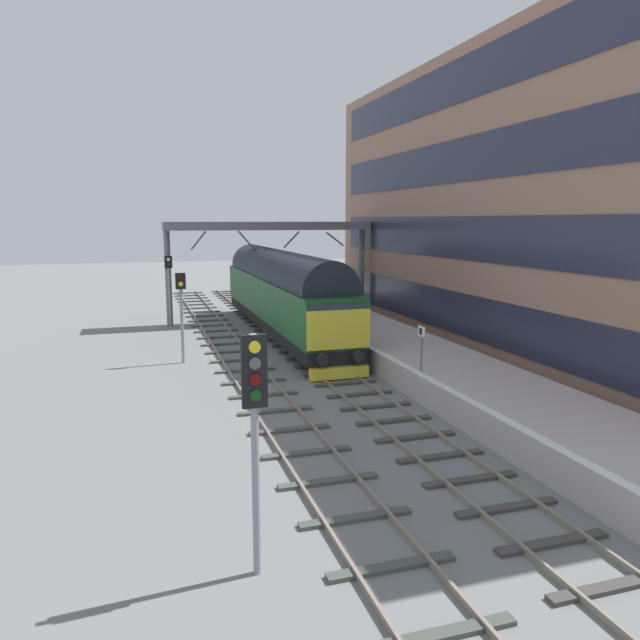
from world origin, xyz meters
The scene contains 12 objects.
ground_plane centered at (0.00, 0.00, 0.00)m, with size 140.00×140.00×0.00m, color slate.
track_main centered at (0.00, 0.00, 0.06)m, with size 2.50×60.00×0.15m.
track_adjacent_west centered at (-3.35, 0.00, 0.06)m, with size 2.50×60.00×0.15m.
station_platform centered at (3.60, 0.00, 0.50)m, with size 4.00×44.00×1.01m.
station_building centered at (9.88, 1.63, 7.08)m, with size 5.90×31.43×14.16m.
diesel_locomotive centered at (0.00, 8.17, 2.49)m, with size 2.74×19.54×4.68m.
signal_post_near centered at (-5.72, -13.48, 2.88)m, with size 0.44×0.22×4.41m.
signal_post_mid centered at (-5.72, 3.27, 2.54)m, with size 0.44×0.22×4.03m.
signal_post_far centered at (-5.72, 12.67, 2.65)m, with size 0.44×0.22×4.23m.
platform_number_sign centered at (1.96, -4.67, 2.09)m, with size 0.10×0.44×1.60m.
waiting_passenger centered at (4.03, 7.26, 1.99)m, with size 0.37×0.51×1.64m.
overhead_footbridge centered at (0.37, 12.86, 5.62)m, with size 12.65×2.00×6.20m.
Camera 1 is at (-7.55, -23.12, 6.30)m, focal length 33.20 mm.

